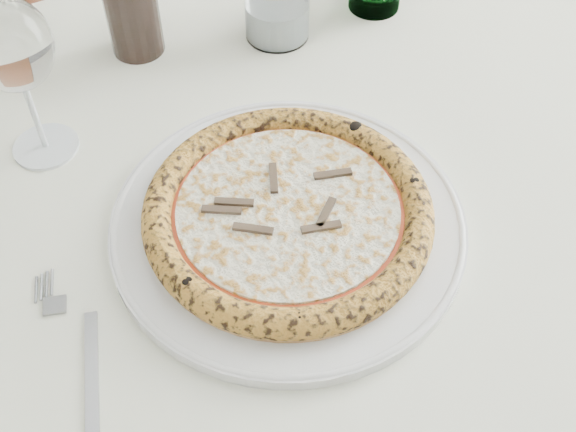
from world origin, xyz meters
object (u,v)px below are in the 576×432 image
Objects in this scene: plate at (288,223)px; tumbler at (277,9)px; wine_glass at (10,48)px; dining_table at (242,220)px; pizza at (288,212)px.

plate is 0.33m from tumbler.
dining_table is at bearing -42.89° from wine_glass.
plate is 1.24× the size of pizza.
tumbler is at bearing 46.45° from dining_table.
tumbler is at bearing 58.51° from plate.
pizza is 0.32m from wine_glass.
wine_glass is at bearing 137.11° from dining_table.
tumbler is (0.34, 0.03, -0.10)m from wine_glass.
dining_table is 5.09× the size of pizza.
tumbler is (0.17, 0.28, 0.03)m from plate.
tumbler is at bearing 5.08° from wine_glass.
plate is at bearing -121.49° from tumbler.
pizza is at bearing -121.49° from tumbler.
dining_table is 0.15m from pizza.
tumbler is (0.17, 0.28, 0.01)m from pizza.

